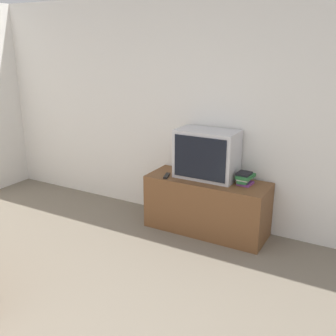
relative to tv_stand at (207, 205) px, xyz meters
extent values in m
cube|color=white|center=(-0.23, 0.30, 0.99)|extent=(9.00, 0.06, 2.60)
cube|color=brown|center=(0.00, 0.00, 0.00)|extent=(1.37, 0.51, 0.63)
cube|color=silver|center=(-0.04, 0.06, 0.58)|extent=(0.68, 0.38, 0.54)
cube|color=black|center=(-0.04, -0.13, 0.58)|extent=(0.60, 0.01, 0.46)
cube|color=#7A3884|center=(0.42, 0.05, 0.33)|extent=(0.15, 0.18, 0.03)
cube|color=#2D753D|center=(0.40, 0.06, 0.35)|extent=(0.12, 0.20, 0.03)
cube|color=silver|center=(0.41, 0.05, 0.38)|extent=(0.13, 0.18, 0.02)
cube|color=#2D753D|center=(0.41, 0.07, 0.40)|extent=(0.16, 0.23, 0.03)
cube|color=black|center=(0.40, 0.06, 0.43)|extent=(0.15, 0.16, 0.03)
cube|color=black|center=(-0.44, -0.14, 0.32)|extent=(0.09, 0.17, 0.02)
camera|label=1|loc=(1.64, -3.81, 1.76)|focal=42.00mm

